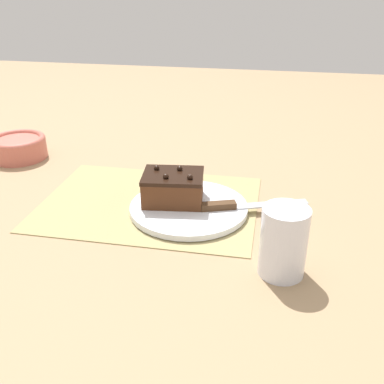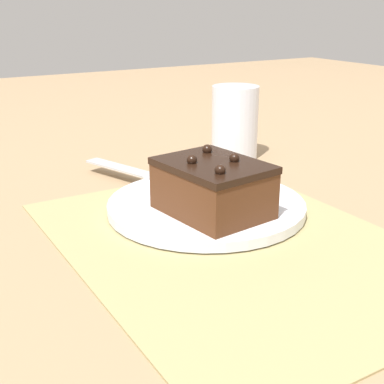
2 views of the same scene
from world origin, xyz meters
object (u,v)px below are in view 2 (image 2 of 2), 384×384
Objects in this scene: cake_plate at (206,206)px; chocolate_cake at (213,187)px; serving_knife at (163,177)px; drinking_glass at (235,122)px.

chocolate_cake reaches higher than cake_plate.
chocolate_cake is 0.14m from serving_knife.
serving_knife is at bearing 177.54° from chocolate_cake.
cake_plate is 0.26m from drinking_glass.
chocolate_cake is 0.61× the size of serving_knife.
chocolate_cake reaches higher than serving_knife.
chocolate_cake is at bearing -111.96° from serving_knife.
chocolate_cake is (0.04, -0.01, 0.04)m from cake_plate.
cake_plate is 1.11× the size of serving_knife.
drinking_glass is (-0.23, 0.19, 0.01)m from chocolate_cake.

